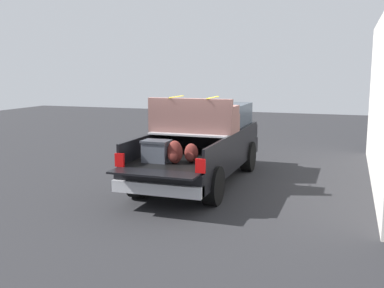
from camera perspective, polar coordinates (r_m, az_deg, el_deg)
ground_plane at (r=11.70m, az=0.97°, el=-4.87°), size 40.00×40.00×0.00m
pickup_truck at (r=11.86m, az=1.56°, el=0.21°), size 6.05×2.07×2.23m
building_facade at (r=12.29m, az=23.02°, el=4.98°), size 8.65×0.36×4.19m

